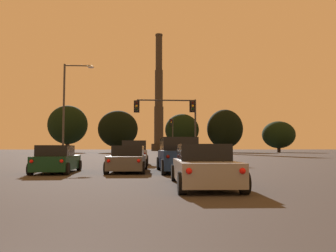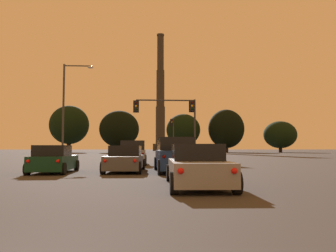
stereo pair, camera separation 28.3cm
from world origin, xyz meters
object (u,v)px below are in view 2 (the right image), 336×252
suv_right_lane_second (175,155)px  traffic_light_overhead_right (174,113)px  sedan_right_lane_third (197,166)px  smokestack (160,105)px  sedan_center_lane_second (125,159)px  hatchback_left_lane_second (54,160)px  traffic_light_far_right (173,131)px  street_lamp (68,102)px  suv_center_lane_front (133,153)px

suv_right_lane_second → traffic_light_overhead_right: 15.79m
sedan_right_lane_third → smokestack: 136.93m
traffic_light_overhead_right → smokestack: size_ratio=0.12×
sedan_center_lane_second → sedan_right_lane_third: bearing=-65.6°
hatchback_left_lane_second → traffic_light_far_right: 42.36m
suv_right_lane_second → traffic_light_far_right: size_ratio=0.75×
traffic_light_overhead_right → hatchback_left_lane_second: bearing=-116.1°
suv_right_lane_second → street_lamp: street_lamp is taller
traffic_light_overhead_right → street_lamp: street_lamp is taller
suv_right_lane_second → street_lamp: size_ratio=0.50×
sedan_center_lane_second → street_lamp: street_lamp is taller
suv_center_lane_front → traffic_light_overhead_right: traffic_light_overhead_right is taller
sedan_right_lane_third → smokestack: size_ratio=0.09×
hatchback_left_lane_second → street_lamp: (-3.24, 15.89, 5.25)m
sedan_right_lane_third → hatchback_left_lane_second: (-6.60, 6.48, -0.00)m
suv_center_lane_front → hatchback_left_lane_second: size_ratio=1.19×
suv_right_lane_second → sedan_right_lane_third: bearing=-89.7°
smokestack → suv_center_lane_front: bearing=-93.1°
sedan_center_lane_second → traffic_light_overhead_right: size_ratio=0.74×
street_lamp → traffic_light_far_right: bearing=63.6°
suv_right_lane_second → hatchback_left_lane_second: suv_right_lane_second is taller
traffic_light_overhead_right → smokestack: (2.72, 113.47, 16.05)m
smokestack → suv_right_lane_second: bearing=-91.7°
sedan_center_lane_second → suv_right_lane_second: bearing=-8.0°
suv_right_lane_second → smokestack: bearing=86.9°
sedan_center_lane_second → suv_center_lane_front: bearing=91.7°
suv_right_lane_second → traffic_light_far_right: 41.22m
street_lamp → smokestack: 114.80m
traffic_light_far_right → smokestack: bearing=89.4°
sedan_center_lane_second → suv_right_lane_second: (2.72, -0.49, 0.23)m
suv_center_lane_front → street_lamp: size_ratio=0.50×
smokestack → sedan_right_lane_third: bearing=-91.6°
sedan_center_lane_second → suv_right_lane_second: 2.77m
sedan_center_lane_second → hatchback_left_lane_second: 3.74m
hatchback_left_lane_second → smokestack: 130.88m
street_lamp → traffic_light_overhead_right: bearing=-2.4°
traffic_light_far_right → hatchback_left_lane_second: bearing=-102.8°
smokestack → hatchback_left_lane_second: bearing=-94.6°
sedan_center_lane_second → hatchback_left_lane_second: hatchback_left_lane_second is taller
traffic_light_overhead_right → street_lamp: size_ratio=0.66×
sedan_center_lane_second → traffic_light_far_right: 41.04m
traffic_light_overhead_right → smokestack: 114.63m
hatchback_left_lane_second → traffic_light_far_right: traffic_light_far_right is taller
sedan_right_lane_third → traffic_light_overhead_right: 22.33m
hatchback_left_lane_second → street_lamp: street_lamp is taller
sedan_right_lane_third → hatchback_left_lane_second: size_ratio=1.15×
street_lamp → smokestack: bearing=83.2°
traffic_light_far_right → street_lamp: bearing=-116.4°
sedan_right_lane_third → traffic_light_far_right: (2.73, 47.64, 3.66)m
traffic_light_overhead_right → sedan_center_lane_second: bearing=-104.8°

